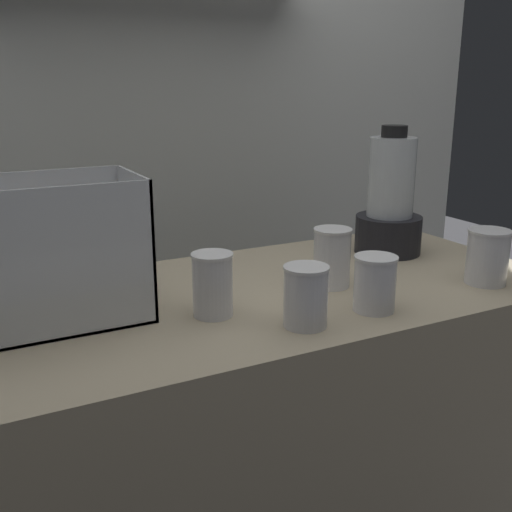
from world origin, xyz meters
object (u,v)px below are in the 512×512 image
Objects in this scene: carrot_display_bin at (56,275)px; juice_cup_carrot_right at (332,261)px; juice_cup_orange_middle at (375,286)px; juice_cup_beet_left at (306,300)px; juice_cup_carrot_far_right at (487,260)px; juice_cup_orange_far_left at (213,288)px; blender_pitcher at (390,205)px.

juice_cup_carrot_right is at bearing -7.95° from carrot_display_bin.
juice_cup_beet_left is at bearing -178.25° from juice_cup_orange_middle.
juice_cup_carrot_far_right is (0.33, 0.02, 0.00)m from juice_cup_orange_middle.
juice_cup_orange_far_left is at bearing -172.59° from juice_cup_carrot_right.
juice_cup_carrot_far_right is at bearing 2.77° from juice_cup_beet_left.
blender_pitcher reaches higher than juice_cup_orange_middle.
blender_pitcher is 2.53× the size of juice_cup_carrot_right.
juice_cup_carrot_right is at bearing 155.80° from juice_cup_carrot_far_right.
carrot_display_bin reaches higher than juice_cup_orange_far_left.
blender_pitcher is 0.34m from juice_cup_carrot_right.
carrot_display_bin is 0.87m from blender_pitcher.
carrot_display_bin reaches higher than juice_cup_beet_left.
juice_cup_orange_middle is (-0.30, -0.33, -0.08)m from blender_pitcher.
carrot_display_bin is 1.00× the size of blender_pitcher.
carrot_display_bin is 2.86× the size of juice_cup_beet_left.
juice_cup_orange_far_left is 1.08× the size of juice_cup_beet_left.
juice_cup_beet_left is at bearing -177.23° from juice_cup_carrot_far_right.
carrot_display_bin reaches higher than juice_cup_carrot_far_right.
juice_cup_beet_left is at bearing -144.56° from blender_pitcher.
blender_pitcher is 2.97× the size of juice_cup_orange_middle.
juice_cup_carrot_right is (-0.29, -0.16, -0.07)m from blender_pitcher.
juice_cup_carrot_far_right is (0.32, -0.15, -0.00)m from juice_cup_carrot_right.
blender_pitcher reaches higher than juice_cup_beet_left.
juice_cup_beet_left is 0.50m from juice_cup_carrot_far_right.
juice_cup_orange_far_left is at bearing -23.90° from carrot_display_bin.
juice_cup_carrot_right reaches higher than juice_cup_carrot_far_right.
juice_cup_orange_far_left is at bearing -161.33° from blender_pitcher.
juice_cup_orange_far_left is 1.12× the size of juice_cup_orange_middle.
juice_cup_orange_far_left is 1.01× the size of juice_cup_carrot_far_right.
juice_cup_orange_middle is at bearing -176.72° from juice_cup_carrot_far_right.
juice_cup_orange_far_left reaches higher than juice_cup_beet_left.
juice_cup_carrot_far_right reaches higher than juice_cup_orange_middle.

